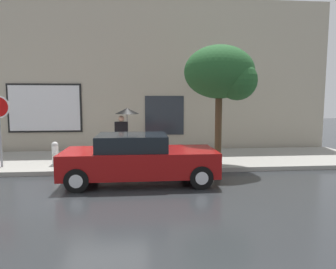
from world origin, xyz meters
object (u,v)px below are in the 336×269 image
(parked_car, at_px, (138,159))
(pedestrian_with_umbrella, at_px, (125,120))
(fire_hydrant, at_px, (55,153))
(street_tree, at_px, (223,74))

(parked_car, height_order, pedestrian_with_umbrella, pedestrian_with_umbrella)
(fire_hydrant, relative_size, street_tree, 0.20)
(parked_car, xyz_separation_m, pedestrian_with_umbrella, (-0.51, 2.77, 0.97))
(parked_car, distance_m, street_tree, 4.20)
(fire_hydrant, xyz_separation_m, street_tree, (5.81, -0.43, 2.73))
(pedestrian_with_umbrella, xyz_separation_m, street_tree, (3.42, -1.18, 1.61))
(parked_car, bearing_deg, street_tree, 28.67)
(street_tree, bearing_deg, fire_hydrant, 175.80)
(parked_car, height_order, street_tree, street_tree)
(pedestrian_with_umbrella, relative_size, street_tree, 0.47)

